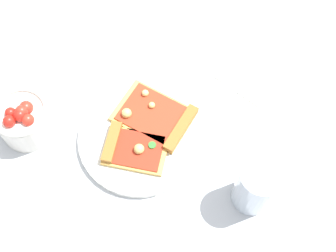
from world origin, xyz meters
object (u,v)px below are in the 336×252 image
at_px(pizza_slice_far, 131,148).
at_px(soda_glass, 255,187).
at_px(pizza_slice_near, 157,117).
at_px(salad_bowl, 24,119).
at_px(paper_napkin, 252,74).
at_px(plate, 140,138).

height_order(pizza_slice_far, soda_glass, soda_glass).
xyz_separation_m(pizza_slice_near, salad_bowl, (0.23, 0.09, 0.02)).
height_order(pizza_slice_near, paper_napkin, pizza_slice_near).
distance_m(soda_glass, paper_napkin, 0.26).
relative_size(plate, soda_glass, 2.03).
height_order(plate, pizza_slice_near, pizza_slice_near).
relative_size(plate, paper_napkin, 2.04).
bearing_deg(pizza_slice_far, soda_glass, 175.27).
distance_m(plate, paper_napkin, 0.27).
distance_m(pizza_slice_far, soda_glass, 0.23).
bearing_deg(pizza_slice_near, paper_napkin, -133.21).
xyz_separation_m(plate, salad_bowl, (0.21, 0.04, 0.03)).
bearing_deg(plate, salad_bowl, 11.38).
bearing_deg(soda_glass, salad_bowl, -0.87).
bearing_deg(plate, soda_glass, 167.70).
bearing_deg(soda_glass, paper_napkin, -77.88).
distance_m(plate, pizza_slice_near, 0.05).
relative_size(pizza_slice_near, paper_napkin, 1.40).
bearing_deg(plate, paper_napkin, -129.75).
bearing_deg(paper_napkin, pizza_slice_near, 46.79).
height_order(pizza_slice_near, soda_glass, soda_glass).
bearing_deg(soda_glass, pizza_slice_far, -4.73).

